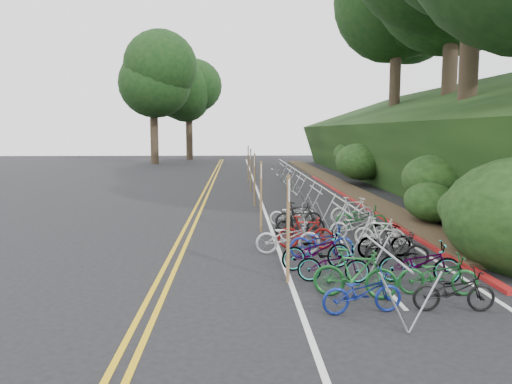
% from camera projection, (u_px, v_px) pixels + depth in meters
% --- Properties ---
extents(ground, '(120.00, 120.00, 0.00)m').
position_uv_depth(ground, '(247.00, 273.00, 12.53)').
color(ground, black).
rests_on(ground, ground).
extents(road_markings, '(7.47, 80.00, 0.01)m').
position_uv_depth(road_markings, '(256.00, 209.00, 22.57)').
color(road_markings, gold).
rests_on(road_markings, ground).
extents(red_curb, '(0.25, 28.00, 0.10)m').
position_uv_depth(red_curb, '(357.00, 202.00, 24.66)').
color(red_curb, maroon).
rests_on(red_curb, ground).
extents(embankment, '(14.30, 48.14, 9.11)m').
position_uv_depth(embankment, '(444.00, 146.00, 31.62)').
color(embankment, black).
rests_on(embankment, ground).
extents(bike_rack_front, '(1.13, 3.17, 1.15)m').
position_uv_depth(bike_rack_front, '(385.00, 264.00, 10.13)').
color(bike_rack_front, '#999DA5').
rests_on(bike_rack_front, ground).
extents(bike_racks_rest, '(1.14, 23.00, 1.17)m').
position_uv_depth(bike_racks_rest, '(300.00, 184.00, 25.44)').
color(bike_racks_rest, '#999DA5').
rests_on(bike_racks_rest, ground).
extents(signpost_near, '(0.08, 0.40, 2.54)m').
position_uv_depth(signpost_near, '(288.00, 221.00, 11.56)').
color(signpost_near, brown).
rests_on(signpost_near, ground).
extents(signposts_rest, '(0.08, 18.40, 2.50)m').
position_uv_depth(signposts_rest, '(252.00, 171.00, 26.27)').
color(signposts_rest, brown).
rests_on(signposts_rest, ground).
extents(bike_front, '(0.68, 1.88, 0.99)m').
position_uv_depth(bike_front, '(288.00, 237.00, 14.42)').
color(bike_front, '#9E9EA3').
rests_on(bike_front, ground).
extents(bike_valet, '(3.38, 10.95, 1.07)m').
position_uv_depth(bike_valet, '(351.00, 240.00, 14.08)').
color(bike_valet, navy).
rests_on(bike_valet, ground).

